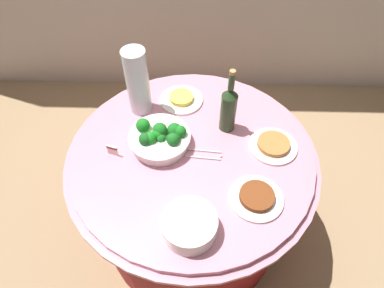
{
  "coord_description": "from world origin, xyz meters",
  "views": [
    {
      "loc": [
        0.02,
        -0.95,
        1.93
      ],
      "look_at": [
        0.0,
        0.0,
        0.79
      ],
      "focal_mm": 31.51,
      "sensor_mm": 36.0,
      "label": 1
    }
  ],
  "objects_px": {
    "food_plate_peanuts": "(273,145)",
    "food_plate_fried_egg": "(181,99)",
    "wine_bottle": "(229,108)",
    "plate_stack": "(189,225)",
    "label_placard_front": "(112,150)",
    "broccoli_bowl": "(160,138)",
    "food_plate_stir_fry": "(256,197)",
    "decorative_fruit_vase": "(138,85)",
    "serving_tongs": "(205,155)"
  },
  "relations": [
    {
      "from": "food_plate_stir_fry",
      "to": "wine_bottle",
      "type": "bearing_deg",
      "value": 104.7
    },
    {
      "from": "decorative_fruit_vase",
      "to": "food_plate_peanuts",
      "type": "xyz_separation_m",
      "value": [
        0.63,
        -0.24,
        -0.14
      ]
    },
    {
      "from": "food_plate_peanuts",
      "to": "food_plate_fried_egg",
      "type": "bearing_deg",
      "value": 145.35
    },
    {
      "from": "broccoli_bowl",
      "to": "label_placard_front",
      "type": "xyz_separation_m",
      "value": [
        -0.21,
        -0.06,
        -0.02
      ]
    },
    {
      "from": "broccoli_bowl",
      "to": "plate_stack",
      "type": "distance_m",
      "value": 0.44
    },
    {
      "from": "decorative_fruit_vase",
      "to": "food_plate_peanuts",
      "type": "relative_size",
      "value": 1.55
    },
    {
      "from": "food_plate_fried_egg",
      "to": "label_placard_front",
      "type": "distance_m",
      "value": 0.46
    },
    {
      "from": "decorative_fruit_vase",
      "to": "label_placard_front",
      "type": "xyz_separation_m",
      "value": [
        -0.09,
        -0.3,
        -0.12
      ]
    },
    {
      "from": "serving_tongs",
      "to": "food_plate_peanuts",
      "type": "relative_size",
      "value": 0.76
    },
    {
      "from": "wine_bottle",
      "to": "food_plate_stir_fry",
      "type": "height_order",
      "value": "wine_bottle"
    },
    {
      "from": "food_plate_stir_fry",
      "to": "serving_tongs",
      "type": "bearing_deg",
      "value": 133.37
    },
    {
      "from": "plate_stack",
      "to": "decorative_fruit_vase",
      "type": "bearing_deg",
      "value": 111.53
    },
    {
      "from": "wine_bottle",
      "to": "food_plate_peanuts",
      "type": "height_order",
      "value": "wine_bottle"
    },
    {
      "from": "wine_bottle",
      "to": "food_plate_fried_egg",
      "type": "height_order",
      "value": "wine_bottle"
    },
    {
      "from": "broccoli_bowl",
      "to": "serving_tongs",
      "type": "relative_size",
      "value": 1.67
    },
    {
      "from": "broccoli_bowl",
      "to": "food_plate_stir_fry",
      "type": "distance_m",
      "value": 0.5
    },
    {
      "from": "wine_bottle",
      "to": "decorative_fruit_vase",
      "type": "height_order",
      "value": "decorative_fruit_vase"
    },
    {
      "from": "plate_stack",
      "to": "serving_tongs",
      "type": "height_order",
      "value": "plate_stack"
    },
    {
      "from": "food_plate_peanuts",
      "to": "label_placard_front",
      "type": "distance_m",
      "value": 0.72
    },
    {
      "from": "serving_tongs",
      "to": "wine_bottle",
      "type": "bearing_deg",
      "value": 59.25
    },
    {
      "from": "broccoli_bowl",
      "to": "food_plate_fried_egg",
      "type": "xyz_separation_m",
      "value": [
        0.08,
        0.3,
        -0.03
      ]
    },
    {
      "from": "wine_bottle",
      "to": "food_plate_stir_fry",
      "type": "bearing_deg",
      "value": -75.3
    },
    {
      "from": "food_plate_stir_fry",
      "to": "food_plate_peanuts",
      "type": "bearing_deg",
      "value": 69.58
    },
    {
      "from": "wine_bottle",
      "to": "serving_tongs",
      "type": "bearing_deg",
      "value": -120.75
    },
    {
      "from": "food_plate_peanuts",
      "to": "food_plate_fried_egg",
      "type": "height_order",
      "value": "same"
    },
    {
      "from": "food_plate_stir_fry",
      "to": "food_plate_fried_egg",
      "type": "xyz_separation_m",
      "value": [
        -0.33,
        0.58,
        -0.0
      ]
    },
    {
      "from": "plate_stack",
      "to": "food_plate_fried_egg",
      "type": "height_order",
      "value": "plate_stack"
    },
    {
      "from": "plate_stack",
      "to": "wine_bottle",
      "type": "distance_m",
      "value": 0.57
    },
    {
      "from": "broccoli_bowl",
      "to": "food_plate_fried_egg",
      "type": "bearing_deg",
      "value": 74.65
    },
    {
      "from": "plate_stack",
      "to": "label_placard_front",
      "type": "xyz_separation_m",
      "value": [
        -0.35,
        0.36,
        -0.01
      ]
    },
    {
      "from": "plate_stack",
      "to": "broccoli_bowl",
      "type": "bearing_deg",
      "value": 108.55
    },
    {
      "from": "food_plate_stir_fry",
      "to": "broccoli_bowl",
      "type": "bearing_deg",
      "value": 145.7
    },
    {
      "from": "plate_stack",
      "to": "label_placard_front",
      "type": "height_order",
      "value": "plate_stack"
    },
    {
      "from": "broccoli_bowl",
      "to": "food_plate_stir_fry",
      "type": "bearing_deg",
      "value": -34.3
    },
    {
      "from": "serving_tongs",
      "to": "label_placard_front",
      "type": "relative_size",
      "value": 3.05
    },
    {
      "from": "decorative_fruit_vase",
      "to": "serving_tongs",
      "type": "bearing_deg",
      "value": -42.74
    },
    {
      "from": "food_plate_fried_egg",
      "to": "label_placard_front",
      "type": "bearing_deg",
      "value": -129.02
    },
    {
      "from": "food_plate_fried_egg",
      "to": "broccoli_bowl",
      "type": "bearing_deg",
      "value": -105.35
    },
    {
      "from": "plate_stack",
      "to": "label_placard_front",
      "type": "relative_size",
      "value": 3.82
    },
    {
      "from": "food_plate_fried_egg",
      "to": "label_placard_front",
      "type": "xyz_separation_m",
      "value": [
        -0.29,
        -0.36,
        0.02
      ]
    },
    {
      "from": "food_plate_stir_fry",
      "to": "food_plate_fried_egg",
      "type": "bearing_deg",
      "value": 119.75
    },
    {
      "from": "broccoli_bowl",
      "to": "decorative_fruit_vase",
      "type": "xyz_separation_m",
      "value": [
        -0.12,
        0.24,
        0.11
      ]
    },
    {
      "from": "broccoli_bowl",
      "to": "food_plate_fried_egg",
      "type": "relative_size",
      "value": 1.27
    },
    {
      "from": "wine_bottle",
      "to": "food_plate_fried_egg",
      "type": "relative_size",
      "value": 1.53
    },
    {
      "from": "food_plate_peanuts",
      "to": "serving_tongs",
      "type": "bearing_deg",
      "value": -169.79
    },
    {
      "from": "food_plate_peanuts",
      "to": "food_plate_stir_fry",
      "type": "relative_size",
      "value": 1.0
    },
    {
      "from": "food_plate_peanuts",
      "to": "plate_stack",
      "type": "bearing_deg",
      "value": -131.62
    },
    {
      "from": "broccoli_bowl",
      "to": "food_plate_stir_fry",
      "type": "relative_size",
      "value": 1.27
    },
    {
      "from": "broccoli_bowl",
      "to": "food_plate_stir_fry",
      "type": "height_order",
      "value": "broccoli_bowl"
    },
    {
      "from": "wine_bottle",
      "to": "decorative_fruit_vase",
      "type": "bearing_deg",
      "value": 164.26
    }
  ]
}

